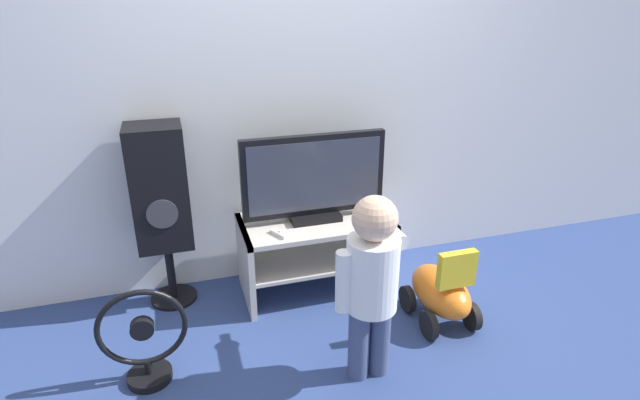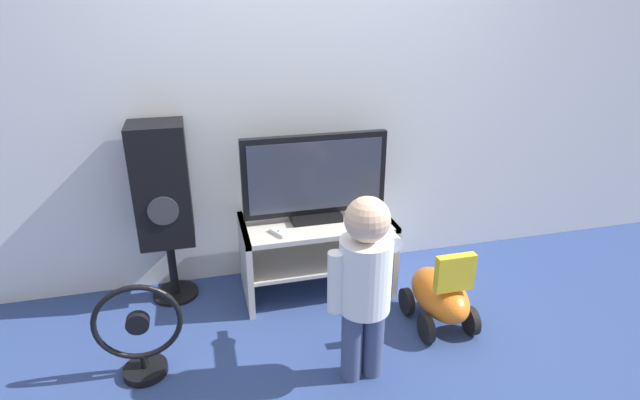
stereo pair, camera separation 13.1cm
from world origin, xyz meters
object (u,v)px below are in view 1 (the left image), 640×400
(child, at_px, (372,274))
(speaker_tower, at_px, (160,191))
(floor_fan, at_px, (144,341))
(television, at_px, (314,179))
(remote_primary, at_px, (279,234))
(game_console, at_px, (372,216))
(ride_on_toy, at_px, (441,291))

(child, height_order, speaker_tower, speaker_tower)
(child, relative_size, floor_fan, 1.86)
(speaker_tower, relative_size, floor_fan, 2.15)
(television, distance_m, remote_primary, 0.40)
(television, height_order, remote_primary, television)
(speaker_tower, bearing_deg, floor_fan, -101.38)
(game_console, height_order, child, child)
(speaker_tower, relative_size, ride_on_toy, 2.17)
(television, bearing_deg, remote_primary, -147.91)
(television, xyz_separation_m, floor_fan, (-1.03, -0.58, -0.51))
(child, bearing_deg, speaker_tower, 133.73)
(game_console, distance_m, remote_primary, 0.60)
(remote_primary, bearing_deg, floor_fan, -151.38)
(child, bearing_deg, television, 92.03)
(television, height_order, game_console, television)
(remote_primary, relative_size, child, 0.14)
(game_console, xyz_separation_m, remote_primary, (-0.60, -0.05, -0.01))
(speaker_tower, bearing_deg, game_console, -10.55)
(child, bearing_deg, floor_fan, 166.01)
(child, bearing_deg, game_console, 67.06)
(television, bearing_deg, child, -87.97)
(television, height_order, ride_on_toy, television)
(floor_fan, bearing_deg, ride_on_toy, 0.41)
(game_console, height_order, remote_primary, game_console)
(child, xyz_separation_m, ride_on_toy, (0.56, 0.28, -0.37))
(remote_primary, relative_size, speaker_tower, 0.12)
(television, relative_size, game_console, 4.50)
(television, relative_size, remote_primary, 6.70)
(floor_fan, bearing_deg, remote_primary, 28.62)
(ride_on_toy, bearing_deg, television, 136.00)
(television, xyz_separation_m, speaker_tower, (-0.89, 0.11, -0.02))
(television, distance_m, game_console, 0.43)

